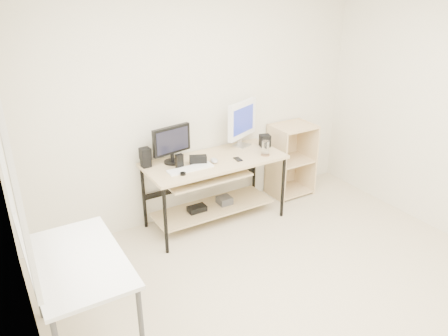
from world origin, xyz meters
name	(u,v)px	position (x,y,z in m)	size (l,w,h in m)	color
room	(311,165)	(-0.14, 0.04, 1.32)	(4.01, 4.01, 2.62)	beige
desk	(212,178)	(-0.03, 1.66, 0.54)	(1.50, 0.65, 0.75)	tan
side_table	(79,269)	(-1.68, 0.60, 0.67)	(0.60, 1.00, 0.75)	white
shelf_unit	(289,159)	(1.15, 1.82, 0.45)	(0.50, 0.40, 0.90)	#DCBE89
black_monitor	(172,142)	(-0.42, 1.80, 0.98)	(0.43, 0.18, 0.39)	black
white_imac	(242,121)	(0.46, 1.84, 1.05)	(0.46, 0.24, 0.52)	silver
keyboard	(190,169)	(-0.33, 1.56, 0.76)	(0.47, 0.13, 0.02)	white
mouse	(214,160)	(-0.04, 1.59, 0.77)	(0.07, 0.12, 0.04)	#B3B3B8
center_speaker	(198,160)	(-0.20, 1.64, 0.79)	(0.18, 0.08, 0.09)	black
speaker_left	(145,157)	(-0.69, 1.85, 0.85)	(0.10, 0.10, 0.20)	black
speaker_right	(265,141)	(0.68, 1.71, 0.82)	(0.11, 0.11, 0.13)	black
audio_controller	(179,161)	(-0.41, 1.64, 0.82)	(0.07, 0.05, 0.15)	black
volume_puck	(183,174)	(-0.46, 1.48, 0.76)	(0.06, 0.06, 0.02)	black
smartphone	(238,159)	(0.21, 1.53, 0.75)	(0.06, 0.11, 0.01)	black
coaster	(265,155)	(0.53, 1.48, 0.75)	(0.10, 0.10, 0.01)	olive
drinking_glass	(265,148)	(0.53, 1.48, 0.83)	(0.08, 0.08, 0.15)	white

